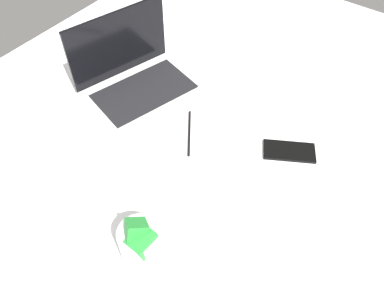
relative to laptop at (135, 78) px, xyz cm
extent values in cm
cube|color=white|center=(-0.23, -21.81, -13.41)|extent=(180.00, 140.00, 18.00)
cube|color=silver|center=(-0.84, -2.92, -3.41)|extent=(38.08, 31.24, 2.00)
cube|color=black|center=(-1.26, -4.36, -2.21)|extent=(32.58, 24.37, 0.40)
cube|color=black|center=(2.21, 7.65, 8.09)|extent=(31.98, 10.11, 21.00)
cylinder|color=silver|center=(-41.66, -38.62, 1.09)|extent=(9.00, 9.00, 11.00)
cube|color=orange|center=(-40.78, -38.51, -1.34)|extent=(6.57, 6.07, 5.16)
cube|color=orange|center=(-42.29, -39.41, 0.40)|extent=(5.11, 5.59, 4.15)
cube|color=orange|center=(-40.97, -37.67, 2.15)|extent=(6.95, 8.00, 7.32)
cube|color=yellow|center=(-41.81, -38.33, 3.89)|extent=(6.55, 5.15, 5.87)
cube|color=#268C33|center=(-42.24, -40.12, 5.63)|extent=(6.33, 5.03, 5.13)
cube|color=#268C33|center=(-41.68, -38.17, 7.37)|extent=(6.84, 6.45, 5.98)
cube|color=black|center=(5.00, -50.95, -4.01)|extent=(12.83, 15.53, 0.80)
cube|color=black|center=(-5.55, -24.80, -4.11)|extent=(14.21, 10.33, 0.60)
camera|label=1|loc=(-66.85, -70.61, 79.69)|focal=37.34mm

